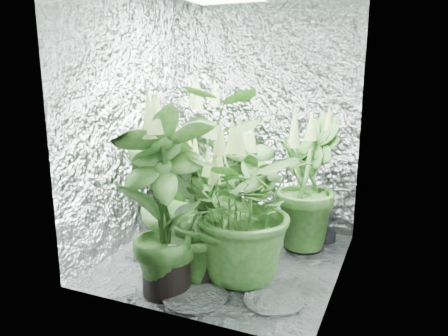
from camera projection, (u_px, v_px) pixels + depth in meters
ground at (226, 258)px, 3.19m from camera, size 1.60×1.60×0.00m
walls at (226, 122)px, 2.96m from camera, size 1.62×1.62×2.00m
plant_a at (204, 156)px, 3.75m from camera, size 1.39×1.39×1.30m
plant_b at (252, 196)px, 3.19m from camera, size 0.64×0.64×0.98m
plant_c at (306, 185)px, 3.27m from camera, size 0.64×0.64×1.09m
plant_d at (192, 190)px, 3.52m from camera, size 0.61×0.61×0.88m
plant_e at (237, 206)px, 2.73m from camera, size 1.02×1.02×1.08m
plant_f at (164, 202)px, 2.58m from camera, size 0.86×0.86×1.26m
plant_g at (200, 222)px, 2.77m from camera, size 0.60×0.60×0.90m
circulation_fan at (322, 220)px, 3.48m from camera, size 0.19×0.35×0.40m
plant_label at (172, 251)px, 2.60m from camera, size 0.05×0.04×0.08m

